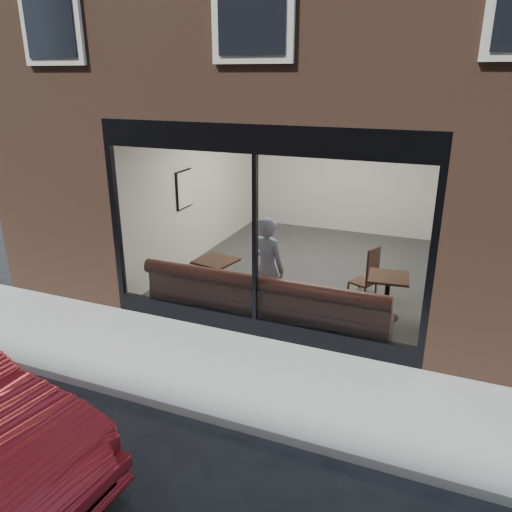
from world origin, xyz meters
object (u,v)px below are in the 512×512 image
at_px(banquette, 265,311).
at_px(cafe_table_left, 216,261).
at_px(person, 267,268).
at_px(cafe_table_right, 389,277).
at_px(cafe_chair_right, 362,282).

distance_m(banquette, cafe_table_left, 1.37).
height_order(person, cafe_table_right, person).
distance_m(banquette, cafe_chair_right, 2.16).
xyz_separation_m(cafe_table_left, cafe_table_right, (2.93, 0.39, 0.00)).
height_order(cafe_table_left, cafe_chair_right, cafe_table_left).
distance_m(person, cafe_table_right, 1.97).
height_order(cafe_table_left, cafe_table_right, same).
bearing_deg(cafe_chair_right, cafe_table_left, 49.79).
relative_size(banquette, cafe_table_left, 6.29).
relative_size(banquette, cafe_chair_right, 10.65).
bearing_deg(cafe_table_right, cafe_chair_right, 123.51).
bearing_deg(cafe_table_left, cafe_chair_right, 27.11).
xyz_separation_m(cafe_table_left, cafe_chair_right, (2.38, 1.22, -0.50)).
bearing_deg(cafe_chair_right, cafe_table_right, 146.20).
bearing_deg(cafe_table_right, cafe_table_left, -172.31).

